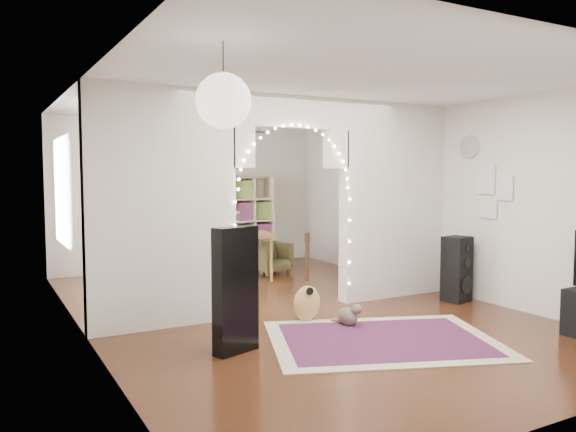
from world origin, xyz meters
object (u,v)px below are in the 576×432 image
floor_speaker (457,269)px  dining_table (235,238)px  acoustic_guitar (307,289)px  bookcase (231,221)px  dining_chair_right (271,257)px  dining_chair_left (199,277)px

floor_speaker → dining_table: floor_speaker is taller
acoustic_guitar → bookcase: (0.81, 4.10, 0.46)m
acoustic_guitar → floor_speaker: 2.32m
floor_speaker → dining_chair_right: size_ratio=1.49×
dining_chair_right → floor_speaker: bearing=-78.9°
bookcase → dining_chair_right: bookcase is taller
floor_speaker → dining_table: bearing=112.6°
dining_table → dining_chair_left: 1.34m
floor_speaker → dining_chair_left: 3.58m
acoustic_guitar → dining_chair_left: bearing=109.6°
dining_table → acoustic_guitar: bearing=-84.8°
dining_table → dining_chair_left: size_ratio=2.25×
floor_speaker → bookcase: bookcase is taller
acoustic_guitar → floor_speaker: acoustic_guitar is taller
dining_chair_left → dining_chair_right: bearing=40.1°
acoustic_guitar → dining_chair_left: (-0.63, 1.93, -0.12)m
dining_chair_left → dining_table: bearing=48.9°
floor_speaker → dining_table: 3.52m
bookcase → dining_chair_right: 1.20m
floor_speaker → dining_chair_right: bearing=98.5°
dining_chair_left → bookcase: bearing=63.0°
dining_table → dining_chair_left: (-0.95, -0.86, -0.41)m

